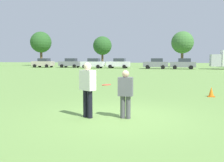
{
  "coord_description": "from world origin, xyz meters",
  "views": [
    {
      "loc": [
        1.6,
        -7.61,
        1.82
      ],
      "look_at": [
        -0.39,
        0.67,
        1.05
      ],
      "focal_mm": 40.48,
      "sensor_mm": 36.0,
      "label": 1
    }
  ],
  "objects": [
    {
      "name": "parked_car_mid_left",
      "position": [
        -18.0,
        38.77,
        0.92
      ],
      "size": [
        4.2,
        2.22,
        1.82
      ],
      "color": "slate",
      "rests_on": "ground"
    },
    {
      "name": "parked_car_near_left",
      "position": [
        -23.55,
        38.24,
        0.92
      ],
      "size": [
        4.2,
        2.22,
        1.82
      ],
      "color": "#B7AD99",
      "rests_on": "ground"
    },
    {
      "name": "traffic_cone",
      "position": [
        3.41,
        5.04,
        0.23
      ],
      "size": [
        0.32,
        0.32,
        0.48
      ],
      "color": "#D8590C",
      "rests_on": "ground"
    },
    {
      "name": "tree_east_birch",
      "position": [
        3.45,
        45.91,
        5.0
      ],
      "size": [
        4.48,
        4.48,
        7.27
      ],
      "color": "brown",
      "rests_on": "ground"
    },
    {
      "name": "parked_car_far_right",
      "position": [
        3.32,
        36.83,
        0.92
      ],
      "size": [
        4.2,
        2.22,
        1.82
      ],
      "color": "slate",
      "rests_on": "ground"
    },
    {
      "name": "tree_center_elm",
      "position": [
        -13.53,
        46.29,
        4.57
      ],
      "size": [
        4.09,
        4.09,
        6.64
      ],
      "color": "brown",
      "rests_on": "ground"
    },
    {
      "name": "parked_car_mid_right",
      "position": [
        -8.11,
        37.92,
        0.92
      ],
      "size": [
        4.2,
        2.22,
        1.82
      ],
      "color": "silver",
      "rests_on": "ground"
    },
    {
      "name": "player_defender",
      "position": [
        0.23,
        -0.18,
        0.82
      ],
      "size": [
        0.43,
        0.25,
        1.47
      ],
      "color": "#4C4C51",
      "rests_on": "ground"
    },
    {
      "name": "parked_car_near_right",
      "position": [
        -1.24,
        36.94,
        0.92
      ],
      "size": [
        4.2,
        2.22,
        1.82
      ],
      "color": "slate",
      "rests_on": "ground"
    },
    {
      "name": "parked_car_center",
      "position": [
        -12.72,
        36.91,
        0.92
      ],
      "size": [
        4.2,
        2.22,
        1.82
      ],
      "color": "silver",
      "rests_on": "ground"
    },
    {
      "name": "frisbee",
      "position": [
        -0.3,
        -0.45,
        1.04
      ],
      "size": [
        0.27,
        0.27,
        0.05
      ],
      "color": "#E54C33"
    },
    {
      "name": "tree_west_maple",
      "position": [
        -30.22,
        49.51,
        5.77
      ],
      "size": [
        5.16,
        5.16,
        8.38
      ],
      "color": "brown",
      "rests_on": "ground"
    },
    {
      "name": "ground_plane",
      "position": [
        0.0,
        0.0,
        0.0
      ],
      "size": [
        192.66,
        192.66,
        0.0
      ],
      "primitive_type": "plane",
      "color": "#6B9347"
    },
    {
      "name": "player_thrower",
      "position": [
        -0.91,
        -0.35,
        0.96
      ],
      "size": [
        0.54,
        0.46,
        1.69
      ],
      "color": "black",
      "rests_on": "ground"
    }
  ]
}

